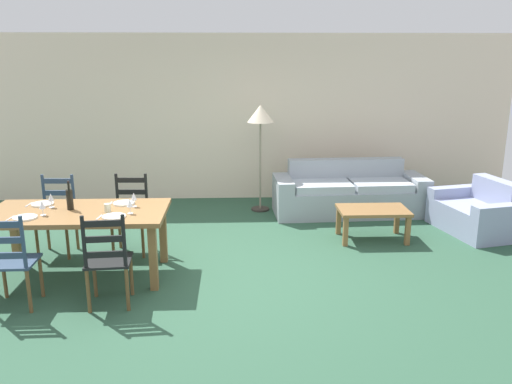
{
  "coord_description": "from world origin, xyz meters",
  "views": [
    {
      "loc": [
        0.22,
        -5.41,
        2.37
      ],
      "look_at": [
        0.46,
        0.75,
        0.75
      ],
      "focal_mm": 36.79,
      "sensor_mm": 36.0,
      "label": 1
    }
  ],
  "objects_px": {
    "wine_glass_near_left": "(42,205)",
    "dining_table": "(78,218)",
    "dining_chair_near_left": "(11,261)",
    "wine_bottle": "(70,199)",
    "wine_glass_far_right": "(134,197)",
    "armchair_upholstered": "(480,214)",
    "coffee_cup_primary": "(107,208)",
    "dining_chair_far_right": "(131,214)",
    "wine_glass_far_left": "(51,198)",
    "wine_glass_near_right": "(130,204)",
    "couch": "(348,194)",
    "coffee_table": "(373,213)",
    "dining_chair_near_right": "(108,260)",
    "standing_lamp": "(260,120)",
    "dining_chair_far_left": "(57,215)"
  },
  "relations": [
    {
      "from": "wine_glass_near_left",
      "to": "wine_glass_far_right",
      "type": "xyz_separation_m",
      "value": [
        0.89,
        0.28,
        0.0
      ]
    },
    {
      "from": "coffee_cup_primary",
      "to": "armchair_upholstered",
      "type": "height_order",
      "value": "coffee_cup_primary"
    },
    {
      "from": "wine_glass_far_right",
      "to": "couch",
      "type": "distance_m",
      "value": 3.6
    },
    {
      "from": "wine_glass_near_right",
      "to": "wine_glass_far_left",
      "type": "xyz_separation_m",
      "value": [
        -0.9,
        0.26,
        0.0
      ]
    },
    {
      "from": "standing_lamp",
      "to": "dining_chair_near_left",
      "type": "bearing_deg",
      "value": -128.3
    },
    {
      "from": "dining_chair_far_left",
      "to": "wine_glass_near_left",
      "type": "distance_m",
      "value": 0.97
    },
    {
      "from": "wine_glass_near_left",
      "to": "wine_glass_far_left",
      "type": "distance_m",
      "value": 0.29
    },
    {
      "from": "armchair_upholstered",
      "to": "wine_glass_near_right",
      "type": "bearing_deg",
      "value": -162.05
    },
    {
      "from": "dining_chair_far_left",
      "to": "armchair_upholstered",
      "type": "relative_size",
      "value": 0.73
    },
    {
      "from": "wine_glass_far_left",
      "to": "standing_lamp",
      "type": "bearing_deg",
      "value": 44.07
    },
    {
      "from": "dining_chair_far_right",
      "to": "armchair_upholstered",
      "type": "distance_m",
      "value": 4.68
    },
    {
      "from": "armchair_upholstered",
      "to": "dining_chair_near_right",
      "type": "bearing_deg",
      "value": -155.85
    },
    {
      "from": "dining_chair_near_left",
      "to": "wine_glass_near_right",
      "type": "height_order",
      "value": "dining_chair_near_left"
    },
    {
      "from": "dining_chair_near_left",
      "to": "dining_chair_far_right",
      "type": "height_order",
      "value": "same"
    },
    {
      "from": "dining_table",
      "to": "dining_chair_near_left",
      "type": "distance_m",
      "value": 0.87
    },
    {
      "from": "couch",
      "to": "armchair_upholstered",
      "type": "height_order",
      "value": "couch"
    },
    {
      "from": "wine_glass_far_left",
      "to": "dining_chair_far_left",
      "type": "bearing_deg",
      "value": 105.22
    },
    {
      "from": "wine_glass_far_left",
      "to": "coffee_table",
      "type": "height_order",
      "value": "wine_glass_far_left"
    },
    {
      "from": "dining_chair_near_left",
      "to": "couch",
      "type": "distance_m",
      "value": 4.89
    },
    {
      "from": "dining_chair_far_left",
      "to": "wine_glass_near_right",
      "type": "distance_m",
      "value": 1.42
    },
    {
      "from": "dining_chair_near_left",
      "to": "dining_chair_far_right",
      "type": "relative_size",
      "value": 1.0
    },
    {
      "from": "coffee_cup_primary",
      "to": "wine_bottle",
      "type": "bearing_deg",
      "value": 165.88
    },
    {
      "from": "wine_glass_near_left",
      "to": "wine_glass_near_right",
      "type": "bearing_deg",
      "value": 1.64
    },
    {
      "from": "dining_table",
      "to": "wine_glass_near_left",
      "type": "distance_m",
      "value": 0.39
    },
    {
      "from": "armchair_upholstered",
      "to": "coffee_cup_primary",
      "type": "bearing_deg",
      "value": -163.8
    },
    {
      "from": "wine_bottle",
      "to": "standing_lamp",
      "type": "xyz_separation_m",
      "value": [
        2.16,
        2.4,
        0.54
      ]
    },
    {
      "from": "dining_table",
      "to": "armchair_upholstered",
      "type": "distance_m",
      "value": 5.23
    },
    {
      "from": "dining_table",
      "to": "dining_chair_near_left",
      "type": "height_order",
      "value": "dining_chair_near_left"
    },
    {
      "from": "wine_bottle",
      "to": "wine_glass_far_right",
      "type": "bearing_deg",
      "value": 6.62
    },
    {
      "from": "dining_chair_far_right",
      "to": "standing_lamp",
      "type": "relative_size",
      "value": 0.59
    },
    {
      "from": "wine_glass_near_right",
      "to": "standing_lamp",
      "type": "xyz_separation_m",
      "value": [
        1.49,
        2.58,
        0.55
      ]
    },
    {
      "from": "dining_chair_near_left",
      "to": "wine_bottle",
      "type": "relative_size",
      "value": 3.04
    },
    {
      "from": "dining_chair_far_right",
      "to": "wine_bottle",
      "type": "relative_size",
      "value": 3.04
    },
    {
      "from": "wine_glass_near_left",
      "to": "coffee_table",
      "type": "distance_m",
      "value": 4.01
    },
    {
      "from": "dining_chair_far_left",
      "to": "wine_glass_near_right",
      "type": "xyz_separation_m",
      "value": [
        1.06,
        -0.85,
        0.38
      ]
    },
    {
      "from": "dining_chair_near_right",
      "to": "standing_lamp",
      "type": "distance_m",
      "value": 3.69
    },
    {
      "from": "wine_glass_near_right",
      "to": "armchair_upholstered",
      "type": "height_order",
      "value": "wine_glass_near_right"
    },
    {
      "from": "dining_chair_far_right",
      "to": "wine_glass_far_right",
      "type": "height_order",
      "value": "dining_chair_far_right"
    },
    {
      "from": "wine_glass_near_left",
      "to": "dining_table",
      "type": "bearing_deg",
      "value": 27.22
    },
    {
      "from": "dining_chair_near_right",
      "to": "wine_bottle",
      "type": "relative_size",
      "value": 3.04
    },
    {
      "from": "dining_chair_near_left",
      "to": "wine_glass_far_left",
      "type": "bearing_deg",
      "value": 82.1
    },
    {
      "from": "dining_chair_near_left",
      "to": "wine_bottle",
      "type": "bearing_deg",
      "value": 66.0
    },
    {
      "from": "dining_chair_far_left",
      "to": "wine_glass_near_left",
      "type": "relative_size",
      "value": 5.96
    },
    {
      "from": "wine_glass_far_left",
      "to": "wine_glass_far_right",
      "type": "height_order",
      "value": "same"
    },
    {
      "from": "wine_glass_near_left",
      "to": "standing_lamp",
      "type": "xyz_separation_m",
      "value": [
        2.38,
        2.6,
        0.55
      ]
    },
    {
      "from": "wine_glass_near_left",
      "to": "dining_chair_far_right",
      "type": "bearing_deg",
      "value": 51.18
    },
    {
      "from": "dining_chair_far_right",
      "to": "wine_glass_near_left",
      "type": "distance_m",
      "value": 1.21
    },
    {
      "from": "dining_chair_far_right",
      "to": "coffee_table",
      "type": "distance_m",
      "value": 3.1
    },
    {
      "from": "dining_table",
      "to": "armchair_upholstered",
      "type": "relative_size",
      "value": 1.45
    },
    {
      "from": "dining_chair_near_right",
      "to": "wine_glass_far_left",
      "type": "relative_size",
      "value": 5.96
    }
  ]
}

